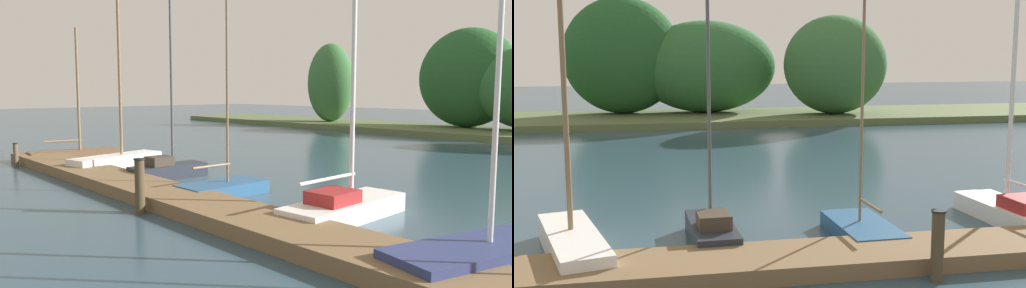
% 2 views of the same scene
% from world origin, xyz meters
% --- Properties ---
extents(dock_pier, '(24.30, 1.80, 0.35)m').
position_xyz_m(dock_pier, '(0.00, 13.16, 0.17)').
color(dock_pier, brown).
rests_on(dock_pier, ground).
extents(far_shore, '(67.43, 8.38, 7.56)m').
position_xyz_m(far_shore, '(3.16, 40.45, 2.88)').
color(far_shore, '#56663D').
rests_on(far_shore, ground).
extents(sailboat_1, '(1.92, 4.14, 7.63)m').
position_xyz_m(sailboat_1, '(-6.99, 14.84, 0.43)').
color(sailboat_1, white).
rests_on(sailboat_1, ground).
extents(sailboat_2, '(1.04, 2.92, 6.49)m').
position_xyz_m(sailboat_2, '(-3.97, 15.25, 0.37)').
color(sailboat_2, '#232833').
rests_on(sailboat_2, ground).
extents(sailboat_3, '(1.32, 2.87, 6.94)m').
position_xyz_m(sailboat_3, '(-0.47, 15.02, 0.27)').
color(sailboat_3, '#285684').
rests_on(sailboat_3, ground).
extents(sailboat_4, '(1.42, 4.00, 7.90)m').
position_xyz_m(sailboat_4, '(3.69, 15.47, 0.42)').
color(sailboat_4, white).
rests_on(sailboat_4, ground).
extents(mooring_piling_1, '(0.28, 0.28, 1.39)m').
position_xyz_m(mooring_piling_1, '(-0.02, 11.99, 0.70)').
color(mooring_piling_1, '#4C3D28').
rests_on(mooring_piling_1, ground).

